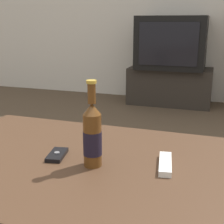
# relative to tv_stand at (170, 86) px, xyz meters

# --- Properties ---
(coffee_table) EXTENTS (1.21, 0.77, 0.48)m
(coffee_table) POSITION_rel_tv_stand_xyz_m (0.09, -2.74, 0.20)
(coffee_table) COLOR #422B1C
(coffee_table) RESTS_ON ground_plane
(tv_stand) EXTENTS (0.95, 0.43, 0.43)m
(tv_stand) POSITION_rel_tv_stand_xyz_m (0.00, 0.00, 0.00)
(tv_stand) COLOR #28231E
(tv_stand) RESTS_ON ground_plane
(television) EXTENTS (0.76, 0.59, 0.58)m
(television) POSITION_rel_tv_stand_xyz_m (0.00, -0.00, 0.50)
(television) COLOR black
(television) RESTS_ON tv_stand
(beer_bottle) EXTENTS (0.06, 0.06, 0.29)m
(beer_bottle) POSITION_rel_tv_stand_xyz_m (0.13, -2.76, 0.37)
(beer_bottle) COLOR #563314
(beer_bottle) RESTS_ON coffee_table
(cell_phone) EXTENTS (0.07, 0.12, 0.02)m
(cell_phone) POSITION_rel_tv_stand_xyz_m (-0.02, -2.74, 0.27)
(cell_phone) COLOR black
(cell_phone) RESTS_ON coffee_table
(remote_control) EXTENTS (0.06, 0.16, 0.02)m
(remote_control) POSITION_rel_tv_stand_xyz_m (0.36, -2.70, 0.28)
(remote_control) COLOR white
(remote_control) RESTS_ON coffee_table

